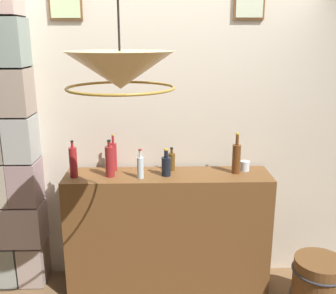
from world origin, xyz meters
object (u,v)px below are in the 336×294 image
object	(u,v)px
liquor_bottle_rum	(166,165)
wooden_barrel	(318,283)
liquor_bottle_tequila	(140,167)
liquor_bottle_bourbon	(110,161)
pendant_lamp	(120,71)
liquor_bottle_whiskey	(172,161)
liquor_bottle_sherry	(236,158)
liquor_bottle_mezcal	(73,162)
glass_tumbler_rocks	(245,166)
liquor_bottle_vodka	(114,156)

from	to	relation	value
liquor_bottle_rum	wooden_barrel	world-z (taller)	liquor_bottle_rum
liquor_bottle_tequila	liquor_bottle_bourbon	bearing A→B (deg)	169.90
liquor_bottle_bourbon	liquor_bottle_tequila	world-z (taller)	liquor_bottle_bourbon
liquor_bottle_tequila	pendant_lamp	xyz separation A→B (m)	(-0.06, -0.80, 0.82)
liquor_bottle_bourbon	liquor_bottle_whiskey	xyz separation A→B (m)	(0.51, 0.14, -0.05)
liquor_bottle_sherry	pendant_lamp	size ratio (longest dim) A/B	0.56
liquor_bottle_mezcal	glass_tumbler_rocks	size ratio (longest dim) A/B	3.59
liquor_bottle_vodka	liquor_bottle_whiskey	xyz separation A→B (m)	(0.49, -0.01, -0.05)
liquor_bottle_mezcal	liquor_bottle_bourbon	size ratio (longest dim) A/B	0.99
liquor_bottle_mezcal	pendant_lamp	bearing A→B (deg)	-60.22
liquor_bottle_rum	liquor_bottle_whiskey	xyz separation A→B (m)	(0.05, 0.13, -0.01)
liquor_bottle_tequila	glass_tumbler_rocks	xyz separation A→B (m)	(0.88, 0.16, -0.05)
liquor_bottle_whiskey	wooden_barrel	size ratio (longest dim) A/B	0.46
liquor_bottle_bourbon	liquor_bottle_rum	distance (m)	0.46
pendant_lamp	glass_tumbler_rocks	bearing A→B (deg)	45.37
glass_tumbler_rocks	pendant_lamp	size ratio (longest dim) A/B	0.14
liquor_bottle_sherry	liquor_bottle_rum	bearing A→B (deg)	-174.98
glass_tumbler_rocks	liquor_bottle_bourbon	bearing A→B (deg)	-174.33
wooden_barrel	pendant_lamp	bearing A→B (deg)	-159.75
liquor_bottle_vodka	liquor_bottle_rum	size ratio (longest dim) A/B	1.39
pendant_lamp	liquor_bottle_whiskey	bearing A→B (deg)	71.95
liquor_bottle_whiskey	pendant_lamp	bearing A→B (deg)	-108.05
liquor_bottle_tequila	liquor_bottle_whiskey	xyz separation A→B (m)	(0.26, 0.19, -0.01)
liquor_bottle_rum	wooden_barrel	bearing A→B (deg)	-13.51
liquor_bottle_sherry	liquor_bottle_tequila	bearing A→B (deg)	-172.61
liquor_bottle_mezcal	liquor_bottle_sherry	bearing A→B (deg)	2.78
liquor_bottle_tequila	liquor_bottle_rum	xyz separation A→B (m)	(0.21, 0.05, -0.01)
liquor_bottle_whiskey	glass_tumbler_rocks	world-z (taller)	liquor_bottle_whiskey
liquor_bottle_tequila	liquor_bottle_mezcal	bearing A→B (deg)	175.99
liquor_bottle_whiskey	liquor_bottle_bourbon	bearing A→B (deg)	-164.33
liquor_bottle_whiskey	pendant_lamp	world-z (taller)	pendant_lamp
liquor_bottle_whiskey	wooden_barrel	world-z (taller)	liquor_bottle_whiskey
liquor_bottle_sherry	liquor_bottle_mezcal	bearing A→B (deg)	-177.22
glass_tumbler_rocks	liquor_bottle_sherry	bearing A→B (deg)	-148.26
liquor_bottle_tequila	liquor_bottle_whiskey	world-z (taller)	liquor_bottle_tequila
liquor_bottle_sherry	liquor_bottle_whiskey	xyz separation A→B (m)	(-0.54, 0.08, -0.05)
liquor_bottle_rum	pendant_lamp	distance (m)	1.22
liquor_bottle_vodka	liquor_bottle_whiskey	distance (m)	0.49
liquor_bottle_sherry	liquor_bottle_rum	world-z (taller)	liquor_bottle_sherry
liquor_bottle_tequila	pendant_lamp	distance (m)	1.15
liquor_bottle_rum	liquor_bottle_vodka	bearing A→B (deg)	162.26
liquor_bottle_whiskey	wooden_barrel	bearing A→B (deg)	-20.03
glass_tumbler_rocks	liquor_bottle_mezcal	bearing A→B (deg)	-175.24
liquor_bottle_sherry	liquor_bottle_tequila	xyz separation A→B (m)	(-0.79, -0.10, -0.04)
liquor_bottle_vodka	liquor_bottle_bourbon	bearing A→B (deg)	-95.46
liquor_bottle_sherry	pendant_lamp	bearing A→B (deg)	-133.53
wooden_barrel	glass_tumbler_rocks	bearing A→B (deg)	144.41
liquor_bottle_rum	glass_tumbler_rocks	xyz separation A→B (m)	(0.67, 0.10, -0.04)
liquor_bottle_tequila	pendant_lamp	size ratio (longest dim) A/B	0.40
liquor_bottle_bourbon	pendant_lamp	distance (m)	1.17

